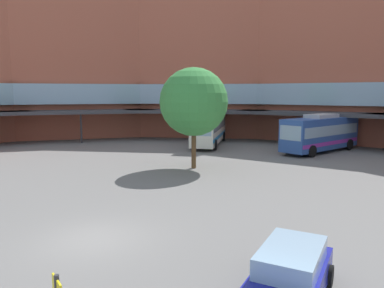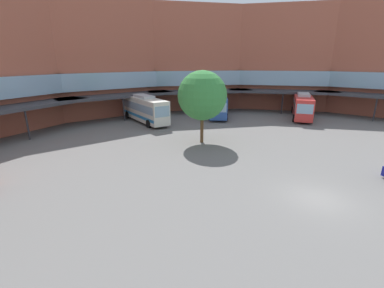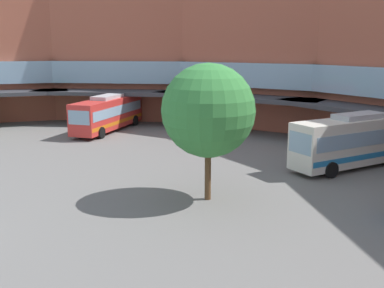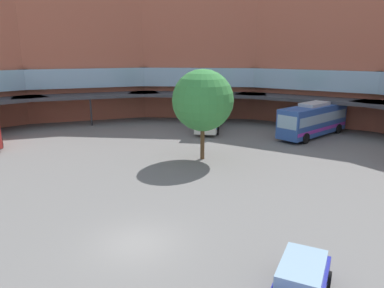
{
  "view_description": "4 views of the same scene",
  "coord_description": "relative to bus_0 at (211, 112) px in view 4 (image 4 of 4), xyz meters",
  "views": [
    {
      "loc": [
        5.91,
        -13.61,
        5.86
      ],
      "look_at": [
        2.39,
        11.65,
        2.32
      ],
      "focal_mm": 34.76,
      "sensor_mm": 36.0,
      "label": 1
    },
    {
      "loc": [
        -16.47,
        -7.88,
        8.8
      ],
      "look_at": [
        -1.62,
        11.55,
        1.25
      ],
      "focal_mm": 25.68,
      "sensor_mm": 36.0,
      "label": 2
    },
    {
      "loc": [
        22.52,
        0.34,
        8.68
      ],
      "look_at": [
        -0.36,
        15.18,
        2.74
      ],
      "focal_mm": 42.51,
      "sensor_mm": 36.0,
      "label": 3
    },
    {
      "loc": [
        4.46,
        -15.73,
        9.31
      ],
      "look_at": [
        1.69,
        10.1,
        2.51
      ],
      "focal_mm": 33.83,
      "sensor_mm": 36.0,
      "label": 4
    }
  ],
  "objects": [
    {
      "name": "ground_plane",
      "position": [
        -2.1,
        -27.84,
        -1.99
      ],
      "size": [
        123.87,
        123.87,
        0.0
      ],
      "primitive_type": "plane",
      "color": "slate"
    },
    {
      "name": "station_building",
      "position": [
        -2.1,
        -3.73,
        6.47
      ],
      "size": [
        81.79,
        41.1,
        17.78
      ],
      "color": "#AD5942",
      "rests_on": "ground"
    },
    {
      "name": "bus_0",
      "position": [
        0.0,
        0.0,
        0.0
      ],
      "size": [
        3.21,
        11.21,
        3.93
      ],
      "rotation": [
        0.0,
        0.0,
        4.65
      ],
      "color": "silver",
      "rests_on": "ground"
    },
    {
      "name": "bus_3",
      "position": [
        11.41,
        -3.41,
        -0.09
      ],
      "size": [
        8.7,
        9.28,
        3.76
      ],
      "rotation": [
        0.0,
        0.0,
        3.98
      ],
      "color": "#2D519E",
      "rests_on": "ground"
    },
    {
      "name": "parked_car",
      "position": [
        5.18,
        -31.32,
        -1.25
      ],
      "size": [
        3.16,
        4.75,
        1.53
      ],
      "rotation": [
        0.0,
        0.0,
        4.37
      ],
      "color": "navy",
      "rests_on": "ground"
    },
    {
      "name": "plaza_tree",
      "position": [
        0.02,
        -13.19,
        3.16
      ],
      "size": [
        5.23,
        5.23,
        7.77
      ],
      "color": "brown",
      "rests_on": "ground"
    }
  ]
}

